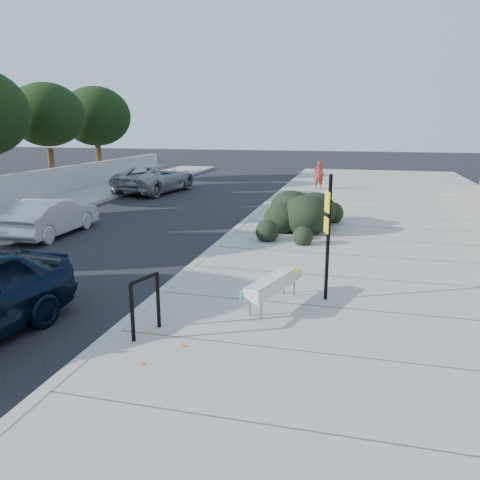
# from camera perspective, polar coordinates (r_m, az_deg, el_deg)

# --- Properties ---
(ground) EXTENTS (120.00, 120.00, 0.00)m
(ground) POSITION_cam_1_polar(r_m,az_deg,el_deg) (10.41, -9.58, -7.02)
(ground) COLOR black
(ground) RESTS_ON ground
(sidewalk_near) EXTENTS (11.20, 50.00, 0.15)m
(sidewalk_near) POSITION_cam_1_polar(r_m,az_deg,el_deg) (14.44, 19.92, -1.42)
(sidewalk_near) COLOR gray
(sidewalk_near) RESTS_ON ground
(curb_near) EXTENTS (0.22, 50.00, 0.17)m
(curb_near) POSITION_cam_1_polar(r_m,az_deg,el_deg) (14.89, -1.98, -0.09)
(curb_near) COLOR #9E9E99
(curb_near) RESTS_ON ground
(curb_far) EXTENTS (0.22, 50.00, 0.17)m
(curb_far) POSITION_cam_1_polar(r_m,az_deg,el_deg) (18.69, -26.29, 1.35)
(curb_far) COLOR #9E9E99
(curb_far) RESTS_ON ground
(tree_far_e) EXTENTS (4.00, 4.00, 5.90)m
(tree_far_e) POSITION_cam_1_polar(r_m,az_deg,el_deg) (28.21, -22.49, 13.90)
(tree_far_e) COLOR #332114
(tree_far_e) RESTS_ON ground
(tree_far_f) EXTENTS (4.40, 4.40, 6.07)m
(tree_far_f) POSITION_cam_1_polar(r_m,az_deg,el_deg) (32.40, -17.16, 14.20)
(tree_far_f) COLOR #332114
(tree_far_f) RESTS_ON ground
(bench) EXTENTS (0.95, 1.89, 0.57)m
(bench) POSITION_cam_1_polar(r_m,az_deg,el_deg) (9.37, 4.08, -5.37)
(bench) COLOR gray
(bench) RESTS_ON sidewalk_near
(bike_rack) EXTENTS (0.26, 0.69, 1.04)m
(bike_rack) POSITION_cam_1_polar(r_m,az_deg,el_deg) (8.21, -11.48, -7.15)
(bike_rack) COLOR black
(bike_rack) RESTS_ON sidewalk_near
(sign_post) EXTENTS (0.15, 0.29, 2.60)m
(sign_post) POSITION_cam_1_polar(r_m,az_deg,el_deg) (9.54, 10.64, 1.18)
(sign_post) COLOR black
(sign_post) RESTS_ON sidewalk_near
(hedge) EXTENTS (3.09, 4.55, 1.56)m
(hedge) POSITION_cam_1_polar(r_m,az_deg,el_deg) (16.10, 7.80, 3.91)
(hedge) COLOR black
(hedge) RESTS_ON sidewalk_near
(wagon_silver) EXTENTS (1.50, 3.95, 1.29)m
(wagon_silver) POSITION_cam_1_polar(r_m,az_deg,el_deg) (17.14, -21.99, 2.66)
(wagon_silver) COLOR silver
(wagon_silver) RESTS_ON ground
(suv_silver) EXTENTS (3.30, 5.88, 1.55)m
(suv_silver) POSITION_cam_1_polar(r_m,az_deg,el_deg) (26.59, -10.26, 7.41)
(suv_silver) COLOR gray
(suv_silver) RESTS_ON ground
(pedestrian) EXTENTS (0.61, 0.46, 1.54)m
(pedestrian) POSITION_cam_1_polar(r_m,az_deg,el_deg) (26.89, 9.56, 7.82)
(pedestrian) COLOR maroon
(pedestrian) RESTS_ON sidewalk_near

